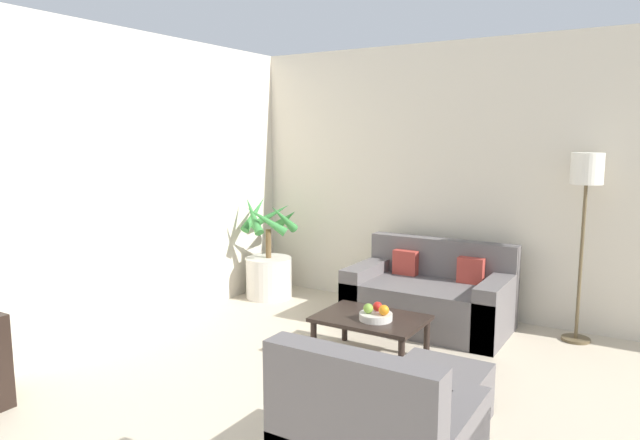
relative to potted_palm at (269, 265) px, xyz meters
name	(u,v)px	position (x,y,z in m)	size (l,w,h in m)	color
wall_back	(600,186)	(3.20, 0.58, 0.98)	(8.69, 0.06, 2.70)	beige
wall_left	(0,197)	(-0.37, -2.70, 0.98)	(0.06, 8.11, 2.70)	beige
potted_palm	(269,265)	(0.00, 0.00, 0.00)	(0.69, 0.70, 1.15)	beige
sofa_loveseat	(430,298)	(1.88, -0.01, -0.09)	(1.45, 0.85, 0.79)	#605B5B
floor_lamp	(586,186)	(3.12, 0.30, 1.00)	(0.26, 0.26, 1.64)	brown
coffee_table	(371,322)	(1.76, -1.01, -0.06)	(0.85, 0.60, 0.35)	black
fruit_bowl	(376,316)	(1.83, -1.06, 0.01)	(0.26, 0.26, 0.06)	beige
apple_red	(378,306)	(1.82, -1.01, 0.08)	(0.08, 0.08, 0.08)	red
apple_green	(368,308)	(1.78, -1.09, 0.08)	(0.08, 0.08, 0.08)	olive
orange_fruit	(384,310)	(1.90, -1.08, 0.08)	(0.08, 0.08, 0.08)	orange
ottoman	(440,395)	(2.59, -1.70, -0.19)	(0.55, 0.52, 0.35)	#605B5B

